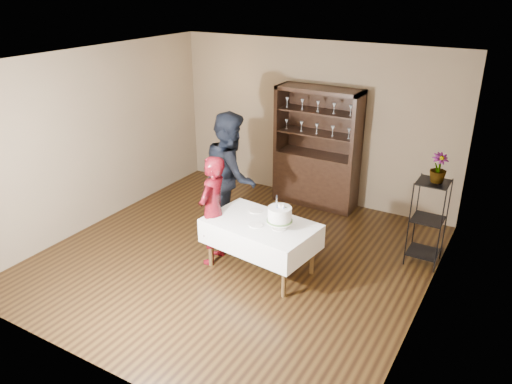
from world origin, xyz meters
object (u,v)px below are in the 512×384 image
china_hutch (316,167)px  potted_plant (439,168)px  cake (280,215)px  man (231,176)px  woman (213,210)px  plant_etagere (428,219)px  cake_table (261,234)px

china_hutch → potted_plant: bearing=-26.3°
cake → potted_plant: (1.57, 1.33, 0.49)m
man → woman: bearing=163.3°
china_hutch → cake: china_hutch is taller
china_hutch → woman: (-0.42, -2.45, 0.09)m
china_hutch → woman: bearing=-99.7°
plant_etagere → cake: size_ratio=2.61×
man → potted_plant: 2.84m
china_hutch → plant_etagere: china_hutch is taller
china_hutch → man: 1.82m
plant_etagere → cake_table: (-1.82, -1.29, -0.11)m
cake_table → man: man is taller
woman → cake: 0.98m
cake → potted_plant: potted_plant is taller
cake_table → plant_etagere: bearing=35.3°
woman → man: bearing=-171.7°
woman → cake: bearing=88.5°
plant_etagere → potted_plant: bearing=15.0°
plant_etagere → man: bearing=-166.8°
cake_table → cake: 0.45m
woman → potted_plant: size_ratio=3.93×
plant_etagere → man: 2.79m
cake_table → potted_plant: (1.86, 1.30, 0.84)m
plant_etagere → cake: bearing=-139.2°
cake_table → cake: cake is taller
plant_etagere → cake_table: plant_etagere is taller
potted_plant → cake: bearing=-139.6°
cake_table → cake: size_ratio=3.29×
cake_table → man: bearing=142.8°
china_hutch → man: (-0.62, -1.68, 0.29)m
man → cake: size_ratio=4.14×
man → cake: man is taller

